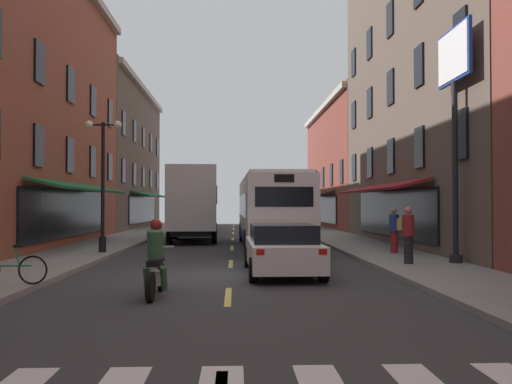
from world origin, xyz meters
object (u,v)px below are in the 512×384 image
at_px(billboard_sign, 454,86).
at_px(pedestrian_near, 408,234).
at_px(sedan_near, 203,222).
at_px(motorcycle_rider, 156,263).
at_px(box_truck, 193,204).
at_px(street_lamp_twin, 103,179).
at_px(bicycle_near, 9,269).
at_px(transit_bus, 270,210).
at_px(sedan_mid, 282,249).
at_px(pedestrian_mid, 394,230).

xyz_separation_m(billboard_sign, pedestrian_near, (-1.57, -0.18, -4.62)).
xyz_separation_m(sedan_near, motorcycle_rider, (0.56, -26.40, -0.02)).
distance_m(sedan_near, motorcycle_rider, 26.40).
distance_m(box_truck, street_lamp_twin, 8.47).
bearing_deg(billboard_sign, bicycle_near, -160.44).
xyz_separation_m(transit_bus, box_truck, (-3.83, 3.89, 0.27)).
relative_size(sedan_mid, street_lamp_twin, 0.96).
xyz_separation_m(pedestrian_near, pedestrian_mid, (0.64, 3.69, -0.06)).
height_order(billboard_sign, pedestrian_mid, billboard_sign).
xyz_separation_m(transit_bus, pedestrian_mid, (4.36, -4.80, -0.69)).
xyz_separation_m(billboard_sign, bicycle_near, (-12.04, -4.28, -5.19)).
xyz_separation_m(sedan_near, pedestrian_mid, (8.21, -17.69, 0.28)).
bearing_deg(billboard_sign, pedestrian_near, -173.35).
relative_size(transit_bus, box_truck, 1.69).
height_order(box_truck, pedestrian_near, box_truck).
relative_size(sedan_near, pedestrian_near, 2.46).
relative_size(pedestrian_near, pedestrian_mid, 1.03).
xyz_separation_m(sedan_mid, bicycle_near, (-6.46, -2.74, -0.22)).
distance_m(motorcycle_rider, street_lamp_twin, 10.32).
relative_size(sedan_near, pedestrian_mid, 2.54).
height_order(billboard_sign, sedan_near, billboard_sign).
height_order(sedan_near, street_lamp_twin, street_lamp_twin).
relative_size(sedan_near, motorcycle_rider, 2.07).
relative_size(transit_bus, bicycle_near, 7.15).
bearing_deg(bicycle_near, motorcycle_rider, -15.06).
relative_size(sedan_near, street_lamp_twin, 0.85).
bearing_deg(sedan_mid, sedan_near, 98.91).
distance_m(sedan_mid, pedestrian_near, 4.25).
bearing_deg(pedestrian_mid, transit_bus, 77.00).
height_order(billboard_sign, sedan_mid, billboard_sign).
xyz_separation_m(motorcycle_rider, pedestrian_near, (7.02, 5.02, 0.36)).
distance_m(pedestrian_mid, street_lamp_twin, 11.23).
xyz_separation_m(box_truck, bicycle_near, (-2.92, -16.48, -1.47)).
bearing_deg(transit_bus, bicycle_near, -118.20).
distance_m(billboard_sign, pedestrian_near, 4.89).
bearing_deg(bicycle_near, transit_bus, 61.80).
xyz_separation_m(transit_bus, bicycle_near, (-6.75, -12.59, -1.20)).
xyz_separation_m(transit_bus, street_lamp_twin, (-6.68, -4.02, 1.24)).
bearing_deg(motorcycle_rider, bicycle_near, 164.94).
bearing_deg(pedestrian_near, street_lamp_twin, -79.59).
height_order(transit_bus, box_truck, box_truck).
xyz_separation_m(sedan_near, bicycle_near, (-2.89, -25.47, -0.23)).
xyz_separation_m(billboard_sign, transit_bus, (-5.29, 8.31, -3.99)).
xyz_separation_m(sedan_mid, pedestrian_mid, (4.65, 5.04, 0.29)).
distance_m(bicycle_near, street_lamp_twin, 8.90).
bearing_deg(pedestrian_near, transit_bus, -122.68).
bearing_deg(street_lamp_twin, sedan_mid, -42.36).
xyz_separation_m(motorcycle_rider, pedestrian_mid, (7.65, 8.71, 0.30)).
xyz_separation_m(box_truck, pedestrian_mid, (8.18, -8.70, -0.96)).
distance_m(sedan_mid, street_lamp_twin, 8.93).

